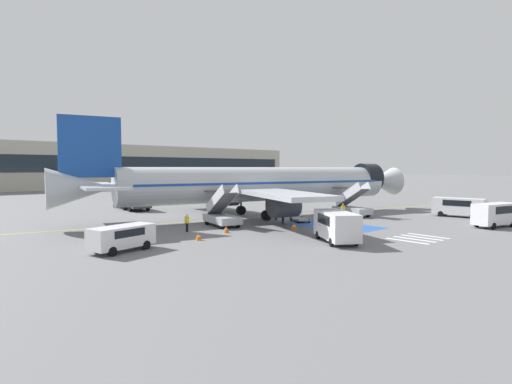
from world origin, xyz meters
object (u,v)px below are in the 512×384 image
(service_van_2, at_px, (336,224))
(ground_crew_1, at_px, (276,211))
(baggage_cart, at_px, (300,219))
(traffic_cone_0, at_px, (199,236))
(fuel_tanker, at_px, (131,197))
(service_van_0, at_px, (122,236))
(service_van_1, at_px, (459,206))
(ground_crew_3, at_px, (343,210))
(airliner, at_px, (261,184))
(boarding_stairs_aft, at_px, (222,216))
(service_van_3, at_px, (495,213))
(traffic_cone_1, at_px, (226,229))
(terminal_building, at_px, (107,166))
(ground_crew_0, at_px, (283,213))
(boarding_stairs_forward, at_px, (352,208))
(traffic_cone_2, at_px, (294,226))
(ground_crew_2, at_px, (187,222))

(service_van_2, distance_m, ground_crew_1, 13.73)
(ground_crew_1, bearing_deg, service_van_2, -139.79)
(baggage_cart, height_order, traffic_cone_0, baggage_cart)
(fuel_tanker, xyz_separation_m, service_van_0, (-12.46, -26.55, -0.60))
(service_van_1, xyz_separation_m, ground_crew_3, (-12.32, 7.39, -0.28))
(airliner, bearing_deg, boarding_stairs_aft, -57.31)
(ground_crew_1, relative_size, ground_crew_3, 0.97)
(fuel_tanker, bearing_deg, service_van_2, -81.52)
(ground_crew_3, bearing_deg, ground_crew_1, 2.51)
(ground_crew_3, relative_size, traffic_cone_0, 3.07)
(service_van_0, height_order, baggage_cart, service_van_0)
(fuel_tanker, bearing_deg, traffic_cone_0, -96.92)
(boarding_stairs_aft, relative_size, service_van_2, 1.01)
(ground_crew_1, bearing_deg, service_van_3, -80.82)
(fuel_tanker, relative_size, ground_crew_1, 5.65)
(traffic_cone_1, relative_size, terminal_building, 0.00)
(fuel_tanker, xyz_separation_m, ground_crew_0, (5.78, -24.08, -0.63))
(baggage_cart, distance_m, terminal_building, 88.65)
(boarding_stairs_forward, distance_m, traffic_cone_0, 22.74)
(ground_crew_1, bearing_deg, boarding_stairs_aft, 151.71)
(boarding_stairs_aft, distance_m, terminal_building, 87.23)
(boarding_stairs_forward, height_order, terminal_building, terminal_building)
(boarding_stairs_forward, distance_m, traffic_cone_2, 13.41)
(terminal_building, bearing_deg, ground_crew_0, -99.76)
(fuel_tanker, relative_size, ground_crew_0, 5.50)
(ground_crew_1, distance_m, ground_crew_2, 11.67)
(baggage_cart, xyz_separation_m, traffic_cone_1, (-10.37, -0.61, 0.04))
(baggage_cart, bearing_deg, traffic_cone_0, 35.06)
(ground_crew_0, xyz_separation_m, traffic_cone_2, (-2.34, -3.80, -0.72))
(baggage_cart, height_order, terminal_building, terminal_building)
(boarding_stairs_forward, bearing_deg, terminal_building, 99.57)
(ground_crew_0, bearing_deg, traffic_cone_1, 100.96)
(boarding_stairs_forward, height_order, baggage_cart, boarding_stairs_forward)
(service_van_2, bearing_deg, traffic_cone_2, 104.66)
(fuel_tanker, bearing_deg, ground_crew_0, -70.34)
(service_van_1, height_order, ground_crew_1, service_van_1)
(traffic_cone_1, distance_m, terminal_building, 91.30)
(airliner, xyz_separation_m, service_van_2, (-6.40, -15.79, -2.41))
(ground_crew_2, bearing_deg, boarding_stairs_forward, -101.99)
(service_van_2, relative_size, ground_crew_2, 3.38)
(boarding_stairs_forward, distance_m, traffic_cone_1, 18.83)
(ground_crew_1, xyz_separation_m, traffic_cone_2, (-3.61, -6.13, -0.69))
(service_van_0, xyz_separation_m, ground_crew_1, (19.51, 4.80, -0.06))
(traffic_cone_0, bearing_deg, service_van_3, -27.24)
(ground_crew_2, xyz_separation_m, traffic_cone_1, (2.32, -2.76, -0.63))
(ground_crew_3, relative_size, traffic_cone_1, 3.04)
(service_van_3, xyz_separation_m, ground_crew_2, (-23.97, 17.36, -0.45))
(traffic_cone_1, bearing_deg, fuel_tanker, 84.76)
(baggage_cart, height_order, ground_crew_3, ground_crew_3)
(ground_crew_2, distance_m, traffic_cone_2, 9.86)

